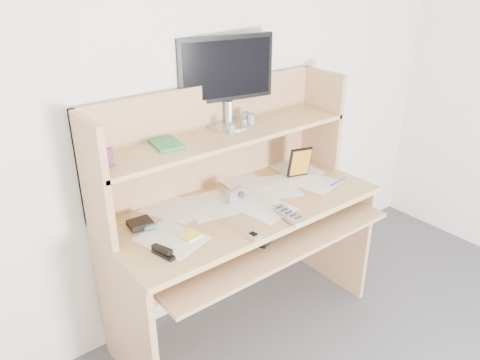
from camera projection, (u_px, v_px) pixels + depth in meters
back_wall at (205, 93)px, 2.34m from camera, size 3.60×0.04×2.50m
desk at (235, 208)px, 2.41m from camera, size 1.40×0.70×1.30m
paper_clutter at (245, 204)px, 2.33m from camera, size 1.32×0.54×0.01m
keyboard at (271, 219)px, 2.37m from camera, size 0.51×0.35×0.03m
tv_remote at (289, 215)px, 2.20m from camera, size 0.09×0.21×0.02m
flip_phone at (252, 234)px, 2.05m from camera, size 0.05×0.09×0.02m
stapler at (163, 251)px, 1.91m from camera, size 0.06×0.12×0.04m
wallet at (140, 223)px, 2.12m from camera, size 0.11×0.09×0.03m
sticky_note_pad at (190, 235)px, 2.06m from camera, size 0.09×0.09×0.01m
digital_camera at (234, 195)px, 2.35m from camera, size 0.10×0.05×0.06m
game_case at (300, 162)px, 2.57m from camera, size 0.12×0.05×0.18m
blue_pen at (338, 182)px, 2.54m from camera, size 0.14×0.03×0.01m
card_box at (107, 158)px, 1.91m from camera, size 0.06×0.02×0.08m
shelf_book at (166, 144)px, 2.14m from camera, size 0.14×0.18×0.02m
chip_stack_a at (231, 129)px, 2.28m from camera, size 0.04×0.04×0.05m
chip_stack_b at (246, 118)px, 2.41m from camera, size 0.05×0.05×0.07m
chip_stack_c at (244, 123)px, 2.37m from camera, size 0.04×0.04×0.04m
chip_stack_d at (251, 120)px, 2.38m from camera, size 0.05×0.05×0.07m
monitor at (227, 78)px, 2.33m from camera, size 0.51×0.26×0.45m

